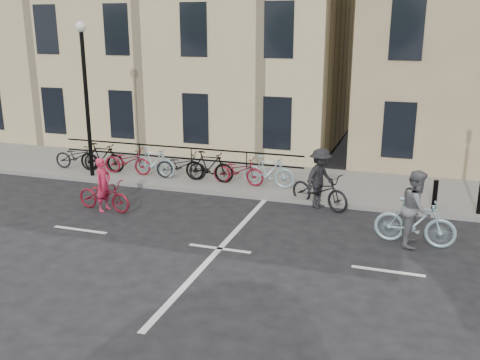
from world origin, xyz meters
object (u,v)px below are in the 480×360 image
(lamp_post, at_px, (85,81))
(cyclist_pink, at_px, (104,192))
(cyclist_dark, at_px, (320,184))
(cyclist_grey, at_px, (416,215))

(lamp_post, xyz_separation_m, cyclist_pink, (2.25, -2.78, -2.94))
(cyclist_dark, bearing_deg, cyclist_grey, -100.46)
(lamp_post, xyz_separation_m, cyclist_grey, (11.00, -2.62, -2.71))
(cyclist_grey, bearing_deg, cyclist_pink, 95.70)
(cyclist_pink, bearing_deg, lamp_post, 44.82)
(cyclist_pink, relative_size, cyclist_grey, 0.91)
(cyclist_grey, bearing_deg, lamp_post, 81.24)
(lamp_post, height_order, cyclist_grey, lamp_post)
(cyclist_dark, bearing_deg, lamp_post, 113.59)
(cyclist_pink, height_order, cyclist_dark, cyclist_dark)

